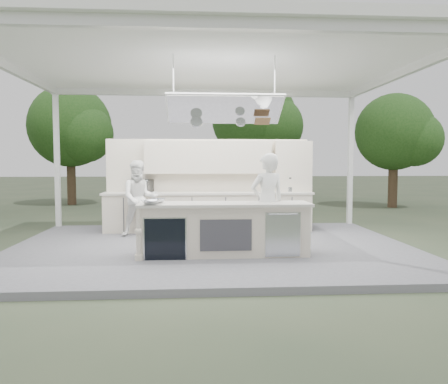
{
  "coord_description": "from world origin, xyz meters",
  "views": [
    {
      "loc": [
        -0.35,
        -8.73,
        1.82
      ],
      "look_at": [
        0.28,
        0.4,
        1.18
      ],
      "focal_mm": 35.0,
      "sensor_mm": 36.0,
      "label": 1
    }
  ],
  "objects": [
    {
      "name": "bowl_large",
      "position": [
        -1.1,
        -1.15,
        1.11
      ],
      "size": [
        0.38,
        0.38,
        0.08
      ],
      "primitive_type": "imported",
      "rotation": [
        0.0,
        0.0,
        0.2
      ],
      "color": "silver",
      "rests_on": "demo_island"
    },
    {
      "name": "tree_cluster",
      "position": [
        -0.16,
        9.77,
        3.29
      ],
      "size": [
        19.55,
        9.4,
        5.85
      ],
      "color": "#4F3B27",
      "rests_on": "ground"
    },
    {
      "name": "toaster_oven",
      "position": [
        -1.65,
        2.08,
        1.22
      ],
      "size": [
        0.64,
        0.54,
        0.3
      ],
      "primitive_type": "imported",
      "rotation": [
        0.0,
        0.0,
        -0.34
      ],
      "color": "#B9BCC0",
      "rests_on": "back_counter"
    },
    {
      "name": "back_counter",
      "position": [
        0.0,
        1.9,
        0.6
      ],
      "size": [
        5.08,
        0.72,
        0.95
      ],
      "color": "beige",
      "rests_on": "stage_deck"
    },
    {
      "name": "stage_deck",
      "position": [
        0.0,
        0.0,
        0.06
      ],
      "size": [
        8.0,
        6.0,
        0.12
      ],
      "primitive_type": "cube",
      "color": "slate",
      "rests_on": "ground"
    },
    {
      "name": "sous_chef",
      "position": [
        -1.59,
        1.27,
        0.98
      ],
      "size": [
        0.96,
        0.82,
        1.72
      ],
      "primitive_type": "imported",
      "rotation": [
        0.0,
        0.0,
        0.23
      ],
      "color": "white",
      "rests_on": "stage_deck"
    },
    {
      "name": "tent",
      "position": [
        0.0,
        -0.01,
        3.71
      ],
      "size": [
        8.2,
        6.2,
        3.86
      ],
      "color": "white",
      "rests_on": "ground"
    },
    {
      "name": "ground",
      "position": [
        0.0,
        0.0,
        0.0
      ],
      "size": [
        90.0,
        90.0,
        0.0
      ],
      "primitive_type": "plane",
      "color": "#434A33",
      "rests_on": "ground"
    },
    {
      "name": "head_chef",
      "position": [
        1.02,
        -0.7,
        1.05
      ],
      "size": [
        0.78,
        0.63,
        1.85
      ],
      "primitive_type": "imported",
      "rotation": [
        0.0,
        0.0,
        3.45
      ],
      "color": "white",
      "rests_on": "stage_deck"
    },
    {
      "name": "demo_island",
      "position": [
        0.18,
        -0.91,
        0.6
      ],
      "size": [
        3.1,
        0.79,
        0.95
      ],
      "color": "beige",
      "rests_on": "stage_deck"
    },
    {
      "name": "back_wall_unit",
      "position": [
        0.44,
        2.11,
        1.57
      ],
      "size": [
        5.05,
        0.48,
        2.25
      ],
      "color": "beige",
      "rests_on": "stage_deck"
    },
    {
      "name": "bowl_small",
      "position": [
        -1.0,
        -0.85,
        1.11
      ],
      "size": [
        0.32,
        0.32,
        0.08
      ],
      "primitive_type": "imported",
      "rotation": [
        0.0,
        0.0,
        0.28
      ],
      "color": "silver",
      "rests_on": "demo_island"
    }
  ]
}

